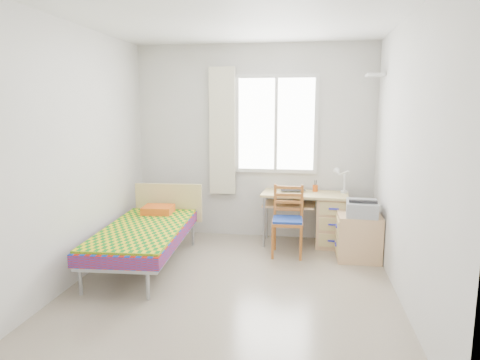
% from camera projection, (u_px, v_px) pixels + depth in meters
% --- Properties ---
extents(floor, '(3.50, 3.50, 0.00)m').
position_uv_depth(floor, '(232.00, 286.00, 4.30)').
color(floor, '#BCAD93').
rests_on(floor, ground).
extents(ceiling, '(3.50, 3.50, 0.00)m').
position_uv_depth(ceiling, '(231.00, 15.00, 3.86)').
color(ceiling, white).
rests_on(ceiling, wall_back).
extents(wall_back, '(3.20, 0.00, 3.20)m').
position_uv_depth(wall_back, '(254.00, 143.00, 5.79)').
color(wall_back, silver).
rests_on(wall_back, ground).
extents(wall_left, '(0.00, 3.50, 3.50)m').
position_uv_depth(wall_left, '(76.00, 155.00, 4.32)').
color(wall_left, silver).
rests_on(wall_left, ground).
extents(wall_right, '(0.00, 3.50, 3.50)m').
position_uv_depth(wall_right, '(407.00, 161.00, 3.84)').
color(wall_right, silver).
rests_on(wall_right, ground).
extents(window, '(1.10, 0.04, 1.30)m').
position_uv_depth(window, '(276.00, 124.00, 5.67)').
color(window, white).
rests_on(window, wall_back).
extents(curtain, '(0.35, 0.05, 1.70)m').
position_uv_depth(curtain, '(222.00, 132.00, 5.75)').
color(curtain, '#FAF4CE').
rests_on(curtain, wall_back).
extents(floating_shelf, '(0.20, 0.32, 0.03)m').
position_uv_depth(floating_shelf, '(375.00, 75.00, 5.08)').
color(floating_shelf, white).
rests_on(floating_shelf, wall_right).
extents(bed, '(0.96, 1.88, 0.79)m').
position_uv_depth(bed, '(147.00, 232.00, 4.83)').
color(bed, '#9A9DA2').
rests_on(bed, floor).
extents(desk, '(1.12, 0.57, 0.68)m').
position_uv_depth(desk, '(326.00, 217.00, 5.52)').
color(desk, '#E1C676').
rests_on(desk, floor).
extents(chair, '(0.38, 0.38, 0.85)m').
position_uv_depth(chair, '(288.00, 216.00, 5.17)').
color(chair, '#B05B22').
rests_on(chair, floor).
extents(cabinet, '(0.50, 0.45, 0.54)m').
position_uv_depth(cabinet, '(358.00, 237.00, 5.02)').
color(cabinet, tan).
rests_on(cabinet, floor).
extents(printer, '(0.38, 0.43, 0.17)m').
position_uv_depth(printer, '(362.00, 208.00, 4.93)').
color(printer, '#96989D').
rests_on(printer, cabinet).
extents(laptop, '(0.35, 0.25, 0.03)m').
position_uv_depth(laptop, '(294.00, 191.00, 5.55)').
color(laptop, black).
rests_on(laptop, desk).
extents(pen_cup, '(0.09, 0.09, 0.08)m').
position_uv_depth(pen_cup, '(315.00, 188.00, 5.60)').
color(pen_cup, orange).
rests_on(pen_cup, desk).
extents(task_lamp, '(0.21, 0.30, 0.36)m').
position_uv_depth(task_lamp, '(341.00, 177.00, 5.37)').
color(task_lamp, white).
rests_on(task_lamp, desk).
extents(book, '(0.14, 0.19, 0.01)m').
position_uv_depth(book, '(291.00, 200.00, 5.55)').
color(book, gray).
rests_on(book, desk).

